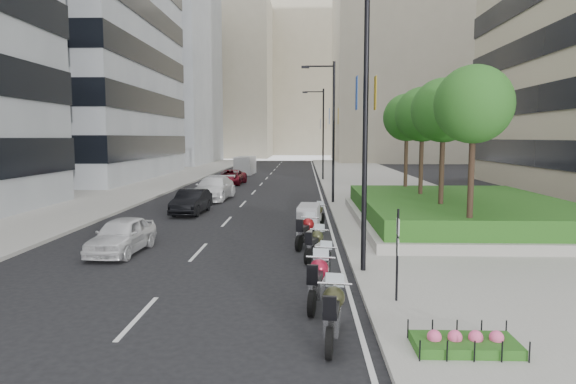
{
  "coord_description": "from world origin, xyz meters",
  "views": [
    {
      "loc": [
        2.45,
        -14.72,
        4.27
      ],
      "look_at": [
        1.78,
        6.58,
        2.0
      ],
      "focal_mm": 32.0,
      "sensor_mm": 36.0,
      "label": 1
    }
  ],
  "objects_px": {
    "lamp_post_0": "(360,111)",
    "car_d": "(231,177)",
    "motorcycle_4": "(306,232)",
    "car_c": "(214,188)",
    "parking_sign": "(397,250)",
    "car_b": "(191,202)",
    "motorcycle_1": "(317,282)",
    "motorcycle_3": "(315,245)",
    "car_a": "(122,235)",
    "motorcycle_6": "(317,215)",
    "delivery_van": "(245,166)",
    "lamp_post_1": "(331,125)",
    "motorcycle_5": "(309,220)",
    "motorcycle_2": "(323,265)",
    "motorcycle_0": "(333,314)",
    "lamp_post_2": "(322,129)"
  },
  "relations": [
    {
      "from": "car_a",
      "to": "delivery_van",
      "type": "bearing_deg",
      "value": 93.59
    },
    {
      "from": "motorcycle_0",
      "to": "motorcycle_5",
      "type": "bearing_deg",
      "value": 9.4
    },
    {
      "from": "motorcycle_4",
      "to": "motorcycle_6",
      "type": "xyz_separation_m",
      "value": [
        0.52,
        4.75,
        -0.07
      ]
    },
    {
      "from": "parking_sign",
      "to": "car_d",
      "type": "bearing_deg",
      "value": 105.0
    },
    {
      "from": "lamp_post_2",
      "to": "delivery_van",
      "type": "height_order",
      "value": "lamp_post_2"
    },
    {
      "from": "parking_sign",
      "to": "car_c",
      "type": "height_order",
      "value": "parking_sign"
    },
    {
      "from": "motorcycle_2",
      "to": "motorcycle_5",
      "type": "height_order",
      "value": "motorcycle_5"
    },
    {
      "from": "motorcycle_2",
      "to": "lamp_post_1",
      "type": "bearing_deg",
      "value": 9.24
    },
    {
      "from": "motorcycle_5",
      "to": "motorcycle_6",
      "type": "relative_size",
      "value": 1.21
    },
    {
      "from": "motorcycle_0",
      "to": "delivery_van",
      "type": "xyz_separation_m",
      "value": [
        -7.52,
        49.17,
        0.36
      ]
    },
    {
      "from": "parking_sign",
      "to": "motorcycle_5",
      "type": "relative_size",
      "value": 1.1
    },
    {
      "from": "motorcycle_4",
      "to": "motorcycle_1",
      "type": "bearing_deg",
      "value": -159.36
    },
    {
      "from": "motorcycle_1",
      "to": "motorcycle_3",
      "type": "bearing_deg",
      "value": 9.75
    },
    {
      "from": "motorcycle_3",
      "to": "motorcycle_5",
      "type": "distance_m",
      "value": 4.73
    },
    {
      "from": "car_a",
      "to": "motorcycle_5",
      "type": "bearing_deg",
      "value": 32.39
    },
    {
      "from": "motorcycle_1",
      "to": "car_a",
      "type": "height_order",
      "value": "car_a"
    },
    {
      "from": "motorcycle_6",
      "to": "motorcycle_1",
      "type": "bearing_deg",
      "value": -158.1
    },
    {
      "from": "car_d",
      "to": "car_a",
      "type": "bearing_deg",
      "value": -85.79
    },
    {
      "from": "parking_sign",
      "to": "motorcycle_6",
      "type": "distance_m",
      "value": 11.92
    },
    {
      "from": "motorcycle_0",
      "to": "car_a",
      "type": "height_order",
      "value": "car_a"
    },
    {
      "from": "motorcycle_3",
      "to": "delivery_van",
      "type": "bearing_deg",
      "value": 29.27
    },
    {
      "from": "motorcycle_0",
      "to": "motorcycle_6",
      "type": "bearing_deg",
      "value": 7.5
    },
    {
      "from": "lamp_post_0",
      "to": "car_c",
      "type": "distance_m",
      "value": 21.17
    },
    {
      "from": "motorcycle_2",
      "to": "motorcycle_4",
      "type": "distance_m",
      "value": 4.92
    },
    {
      "from": "lamp_post_0",
      "to": "motorcycle_3",
      "type": "relative_size",
      "value": 4.58
    },
    {
      "from": "motorcycle_0",
      "to": "motorcycle_1",
      "type": "bearing_deg",
      "value": 13.79
    },
    {
      "from": "motorcycle_0",
      "to": "motorcycle_5",
      "type": "height_order",
      "value": "motorcycle_5"
    },
    {
      "from": "lamp_post_0",
      "to": "car_d",
      "type": "height_order",
      "value": "lamp_post_0"
    },
    {
      "from": "motorcycle_4",
      "to": "delivery_van",
      "type": "height_order",
      "value": "delivery_van"
    },
    {
      "from": "parking_sign",
      "to": "motorcycle_2",
      "type": "height_order",
      "value": "parking_sign"
    },
    {
      "from": "car_a",
      "to": "motorcycle_0",
      "type": "bearing_deg",
      "value": -44.34
    },
    {
      "from": "motorcycle_4",
      "to": "motorcycle_5",
      "type": "distance_m",
      "value": 2.64
    },
    {
      "from": "lamp_post_0",
      "to": "lamp_post_1",
      "type": "height_order",
      "value": "same"
    },
    {
      "from": "parking_sign",
      "to": "motorcycle_4",
      "type": "height_order",
      "value": "parking_sign"
    },
    {
      "from": "motorcycle_0",
      "to": "car_d",
      "type": "xyz_separation_m",
      "value": [
        -7.3,
        36.05,
        0.07
      ]
    },
    {
      "from": "motorcycle_1",
      "to": "car_b",
      "type": "distance_m",
      "value": 16.99
    },
    {
      "from": "motorcycle_4",
      "to": "car_b",
      "type": "distance_m",
      "value": 10.76
    },
    {
      "from": "car_a",
      "to": "delivery_van",
      "type": "height_order",
      "value": "delivery_van"
    },
    {
      "from": "car_a",
      "to": "delivery_van",
      "type": "relative_size",
      "value": 0.78
    },
    {
      "from": "lamp_post_1",
      "to": "lamp_post_2",
      "type": "distance_m",
      "value": 18.0
    },
    {
      "from": "motorcycle_6",
      "to": "motorcycle_4",
      "type": "bearing_deg",
      "value": -163.15
    },
    {
      "from": "motorcycle_4",
      "to": "motorcycle_3",
      "type": "bearing_deg",
      "value": -153.06
    },
    {
      "from": "lamp_post_2",
      "to": "motorcycle_6",
      "type": "distance_m",
      "value": 26.65
    },
    {
      "from": "car_a",
      "to": "car_c",
      "type": "xyz_separation_m",
      "value": [
        0.53,
        16.38,
        0.13
      ]
    },
    {
      "from": "car_a",
      "to": "car_c",
      "type": "distance_m",
      "value": 16.39
    },
    {
      "from": "lamp_post_0",
      "to": "motorcycle_6",
      "type": "relative_size",
      "value": 4.8
    },
    {
      "from": "lamp_post_1",
      "to": "motorcycle_5",
      "type": "height_order",
      "value": "lamp_post_1"
    },
    {
      "from": "parking_sign",
      "to": "motorcycle_1",
      "type": "distance_m",
      "value": 2.17
    },
    {
      "from": "motorcycle_4",
      "to": "car_c",
      "type": "relative_size",
      "value": 0.4
    },
    {
      "from": "parking_sign",
      "to": "car_b",
      "type": "distance_m",
      "value": 17.91
    }
  ]
}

